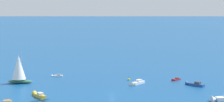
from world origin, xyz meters
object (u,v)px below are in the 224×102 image
sailboat_far_port (19,69)px  motorboat_trailing (194,84)px  motorboat_mid_cluster (38,95)px  motorboat_outer_ring_a (176,79)px  motorboat_far_stbd (224,98)px  motorboat_inshore (57,76)px  motorboat_outer_ring_b (137,83)px  marker_buoy (129,79)px

sailboat_far_port → motorboat_trailing: size_ratio=1.74×
motorboat_mid_cluster → motorboat_trailing: bearing=23.7°
motorboat_outer_ring_a → motorboat_far_stbd: bearing=-67.6°
motorboat_inshore → motorboat_trailing: bearing=-13.5°
motorboat_trailing → motorboat_outer_ring_b: (-24.36, 0.33, -0.00)m
sailboat_far_port → motorboat_outer_ring_b: 51.64m
motorboat_mid_cluster → marker_buoy: marker_buoy is taller
motorboat_far_stbd → motorboat_mid_cluster: (-68.11, -0.84, -0.17)m
motorboat_trailing → marker_buoy: bearing=161.9°
sailboat_far_port → motorboat_outer_ring_b: size_ratio=1.74×
motorboat_outer_ring_a → marker_buoy: bearing=-175.0°
motorboat_outer_ring_b → marker_buoy: size_ratio=3.84×
motorboat_trailing → motorboat_outer_ring_b: motorboat_trailing is taller
sailboat_far_port → motorboat_outer_ring_a: sailboat_far_port is taller
motorboat_mid_cluster → motorboat_outer_ring_a: (52.97, 37.51, -0.23)m
motorboat_far_stbd → motorboat_inshore: bearing=150.2°
sailboat_far_port → motorboat_trailing: bearing=1.6°
motorboat_outer_ring_a → motorboat_outer_ring_b: motorboat_outer_ring_b is taller
motorboat_trailing → motorboat_mid_cluster: (-60.11, -26.39, -0.00)m
motorboat_outer_ring_a → marker_buoy: (-21.22, -1.85, -0.02)m
motorboat_inshore → motorboat_outer_ring_b: 41.32m
marker_buoy → sailboat_far_port: bearing=-166.4°
motorboat_trailing → motorboat_mid_cluster: motorboat_trailing is taller
motorboat_trailing → motorboat_mid_cluster: size_ratio=1.04×
motorboat_mid_cluster → marker_buoy: 47.74m
sailboat_far_port → motorboat_outer_ring_a: 70.01m
sailboat_far_port → marker_buoy: 48.99m
motorboat_far_stbd → motorboat_outer_ring_b: (-32.36, 25.88, -0.17)m
sailboat_far_port → motorboat_mid_cluster: (15.51, -24.22, -5.74)m
motorboat_inshore → motorboat_mid_cluster: size_ratio=0.68×
motorboat_trailing → motorboat_outer_ring_a: 13.22m
motorboat_far_stbd → motorboat_inshore: size_ratio=2.04×
sailboat_far_port → motorboat_outer_ring_a: bearing=11.0°
motorboat_mid_cluster → sailboat_far_port: bearing=122.6°
motorboat_far_stbd → marker_buoy: size_ratio=5.13×
motorboat_far_stbd → marker_buoy: (-36.37, 34.82, -0.43)m
motorboat_outer_ring_b → marker_buoy: marker_buoy is taller
motorboat_inshore → motorboat_far_stbd: bearing=-29.8°
motorboat_far_stbd → motorboat_outer_ring_b: bearing=141.3°
marker_buoy → motorboat_mid_cluster: bearing=-131.7°
motorboat_trailing → marker_buoy: (-28.37, 9.27, -0.26)m
motorboat_outer_ring_b → marker_buoy: 9.80m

